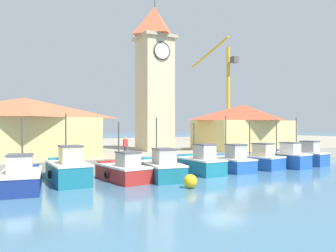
{
  "coord_description": "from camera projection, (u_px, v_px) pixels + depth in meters",
  "views": [
    {
      "loc": [
        -13.32,
        -16.7,
        3.49
      ],
      "look_at": [
        0.79,
        8.71,
        3.5
      ],
      "focal_mm": 35.0,
      "sensor_mm": 36.0,
      "label": 1
    }
  ],
  "objects": [
    {
      "name": "fishing_boat_far_left",
      "position": [
        21.0,
        178.0,
        17.73
      ],
      "size": [
        2.76,
        4.96,
        3.95
      ],
      "color": "navy",
      "rests_on": "ground"
    },
    {
      "name": "clock_tower",
      "position": [
        155.0,
        74.0,
        33.12
      ],
      "size": [
        3.52,
        3.52,
        16.16
      ],
      "color": "beige",
      "rests_on": "quay_wharf"
    },
    {
      "name": "warehouse_left",
      "position": [
        24.0,
        127.0,
        25.06
      ],
      "size": [
        10.95,
        6.28,
        4.64
      ],
      "color": "#E5D17A",
      "rests_on": "quay_wharf"
    },
    {
      "name": "fishing_boat_left_inner",
      "position": [
        123.0,
        171.0,
        20.82
      ],
      "size": [
        2.46,
        4.47,
        3.75
      ],
      "color": "#AD2823",
      "rests_on": "ground"
    },
    {
      "name": "fishing_boat_mid_left",
      "position": [
        160.0,
        168.0,
        21.74
      ],
      "size": [
        2.69,
        5.31,
        4.07
      ],
      "color": "#196B7F",
      "rests_on": "ground"
    },
    {
      "name": "fishing_boat_right_outer",
      "position": [
        283.0,
        158.0,
        27.98
      ],
      "size": [
        2.23,
        4.74,
        4.08
      ],
      "color": "#2356A8",
      "rests_on": "ground"
    },
    {
      "name": "port_crane_near",
      "position": [
        227.0,
        103.0,
        54.1
      ],
      "size": [
        2.71,
        10.27,
        17.35
      ],
      "color": "#976E11",
      "rests_on": "quay_wharf"
    },
    {
      "name": "fishing_boat_right_inner",
      "position": [
        256.0,
        160.0,
        27.11
      ],
      "size": [
        2.88,
        4.77,
        3.88
      ],
      "color": "#2356A8",
      "rests_on": "ground"
    },
    {
      "name": "fishing_boat_far_right",
      "position": [
        302.0,
        156.0,
        29.71
      ],
      "size": [
        2.63,
        4.58,
        4.27
      ],
      "color": "#2356A8",
      "rests_on": "ground"
    },
    {
      "name": "ground_plane",
      "position": [
        223.0,
        180.0,
        21.06
      ],
      "size": [
        300.0,
        300.0,
        0.0
      ],
      "primitive_type": "plane",
      "color": "teal"
    },
    {
      "name": "mooring_buoy",
      "position": [
        190.0,
        181.0,
        18.38
      ],
      "size": [
        0.79,
        0.79,
        0.79
      ],
      "primitive_type": "sphere",
      "color": "gold",
      "rests_on": "ground"
    },
    {
      "name": "dock_worker_near_tower",
      "position": [
        125.0,
        147.0,
        25.82
      ],
      "size": [
        0.34,
        0.22,
        1.62
      ],
      "color": "#33333D",
      "rests_on": "quay_wharf"
    },
    {
      "name": "quay_wharf",
      "position": [
        99.0,
        148.0,
        44.42
      ],
      "size": [
        120.0,
        40.0,
        1.03
      ],
      "primitive_type": "cube",
      "color": "#9E937F",
      "rests_on": "ground"
    },
    {
      "name": "warehouse_right",
      "position": [
        243.0,
        126.0,
        34.93
      ],
      "size": [
        10.15,
        6.19,
        4.74
      ],
      "color": "#E5D17A",
      "rests_on": "quay_wharf"
    },
    {
      "name": "fishing_boat_left_outer",
      "position": [
        68.0,
        170.0,
        19.87
      ],
      "size": [
        2.09,
        4.43,
        4.28
      ],
      "color": "#196B7F",
      "rests_on": "ground"
    },
    {
      "name": "fishing_boat_center",
      "position": [
        199.0,
        163.0,
        24.07
      ],
      "size": [
        2.07,
        4.51,
        3.72
      ],
      "color": "#196B7F",
      "rests_on": "ground"
    },
    {
      "name": "fishing_boat_mid_right",
      "position": [
        230.0,
        162.0,
        25.49
      ],
      "size": [
        2.18,
        4.5,
        4.31
      ],
      "color": "#2356A8",
      "rests_on": "ground"
    }
  ]
}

